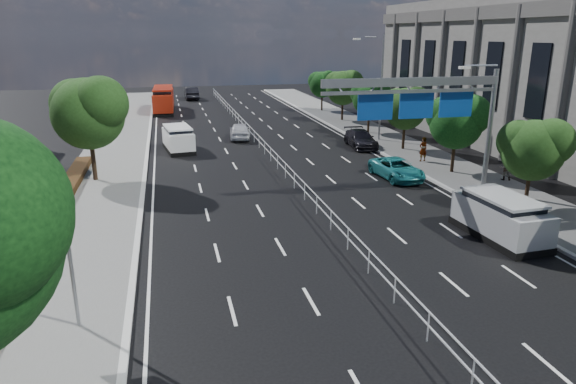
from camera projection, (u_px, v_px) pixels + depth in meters
name	position (u px, v px, depth m)	size (l,w,h in m)	color
ground	(385.00, 292.00, 18.75)	(160.00, 160.00, 0.00)	black
sidewalk_near	(46.00, 331.00, 16.18)	(5.00, 140.00, 0.14)	slate
kerb_near	(128.00, 321.00, 16.73)	(0.25, 140.00, 0.15)	silver
median_fence	(266.00, 149.00, 39.51)	(0.05, 85.00, 1.02)	silver
hedge_near	(22.00, 263.00, 20.34)	(1.00, 36.00, 0.44)	black
toilet_sign	(52.00, 245.00, 15.45)	(1.62, 0.18, 4.34)	gray
overhead_gantry	(430.00, 100.00, 27.93)	(10.24, 0.38, 7.45)	gray
streetlight_far	(379.00, 81.00, 43.70)	(2.78, 2.40, 9.00)	gray
civic_hall	(547.00, 69.00, 42.60)	(14.40, 36.00, 14.35)	slate
near_tree_back	(89.00, 109.00, 31.45)	(4.84, 4.51, 6.69)	black
far_tree_c	(534.00, 147.00, 26.71)	(3.52, 3.28, 4.94)	black
far_tree_d	(457.00, 119.00, 33.61)	(3.85, 3.59, 5.34)	black
far_tree_e	(406.00, 106.00, 40.62)	(3.63, 3.38, 5.13)	black
far_tree_f	(370.00, 96.00, 47.61)	(3.52, 3.28, 5.02)	black
far_tree_g	(344.00, 86.00, 54.50)	(3.96, 3.69, 5.45)	black
far_tree_h	(323.00, 83.00, 61.57)	(3.41, 3.18, 4.91)	black
white_minivan	(178.00, 139.00, 41.25)	(2.55, 4.80, 1.99)	black
red_bus	(164.00, 99.00, 62.18)	(2.63, 9.80, 2.91)	black
near_car_silver	(240.00, 131.00, 46.05)	(1.72, 4.27, 1.45)	silver
near_car_dark	(191.00, 93.00, 74.05)	(1.81, 5.18, 1.71)	black
silver_minivan	(500.00, 217.00, 23.50)	(2.33, 5.00, 2.04)	black
parked_car_teal	(397.00, 169.00, 33.36)	(2.15, 4.65, 1.29)	#1A7075
parked_car_dark	(361.00, 139.00, 42.68)	(1.95, 4.79, 1.39)	black
pedestrian_a	(423.00, 149.00, 37.27)	(0.65, 0.42, 1.78)	gray
pedestrian_b	(506.00, 168.00, 32.50)	(0.76, 0.59, 1.57)	gray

